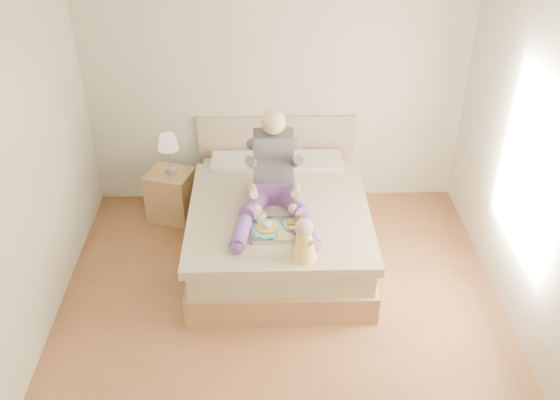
{
  "coord_description": "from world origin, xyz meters",
  "views": [
    {
      "loc": [
        -0.12,
        -3.99,
        3.88
      ],
      "look_at": [
        0.01,
        0.73,
        0.81
      ],
      "focal_mm": 40.0,
      "sensor_mm": 36.0,
      "label": 1
    }
  ],
  "objects_px": {
    "tray": "(278,227)",
    "baby": "(304,242)",
    "bed": "(278,222)",
    "nightstand": "(171,195)",
    "adult": "(274,180)"
  },
  "relations": [
    {
      "from": "nightstand",
      "to": "adult",
      "type": "xyz_separation_m",
      "value": [
        1.1,
        -0.72,
        0.61
      ]
    },
    {
      "from": "nightstand",
      "to": "baby",
      "type": "bearing_deg",
      "value": -31.7
    },
    {
      "from": "bed",
      "to": "baby",
      "type": "relative_size",
      "value": 5.69
    },
    {
      "from": "nightstand",
      "to": "adult",
      "type": "distance_m",
      "value": 1.45
    },
    {
      "from": "tray",
      "to": "baby",
      "type": "relative_size",
      "value": 1.32
    },
    {
      "from": "bed",
      "to": "baby",
      "type": "height_order",
      "value": "bed"
    },
    {
      "from": "adult",
      "to": "tray",
      "type": "xyz_separation_m",
      "value": [
        0.03,
        -0.42,
        -0.24
      ]
    },
    {
      "from": "nightstand",
      "to": "adult",
      "type": "bearing_deg",
      "value": -16.18
    },
    {
      "from": "nightstand",
      "to": "adult",
      "type": "relative_size",
      "value": 0.5
    },
    {
      "from": "tray",
      "to": "baby",
      "type": "xyz_separation_m",
      "value": [
        0.21,
        -0.38,
        0.12
      ]
    },
    {
      "from": "baby",
      "to": "bed",
      "type": "bearing_deg",
      "value": 122.93
    },
    {
      "from": "bed",
      "to": "tray",
      "type": "distance_m",
      "value": 0.64
    },
    {
      "from": "nightstand",
      "to": "adult",
      "type": "height_order",
      "value": "adult"
    },
    {
      "from": "bed",
      "to": "baby",
      "type": "distance_m",
      "value": 1.05
    },
    {
      "from": "bed",
      "to": "tray",
      "type": "relative_size",
      "value": 4.3
    }
  ]
}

